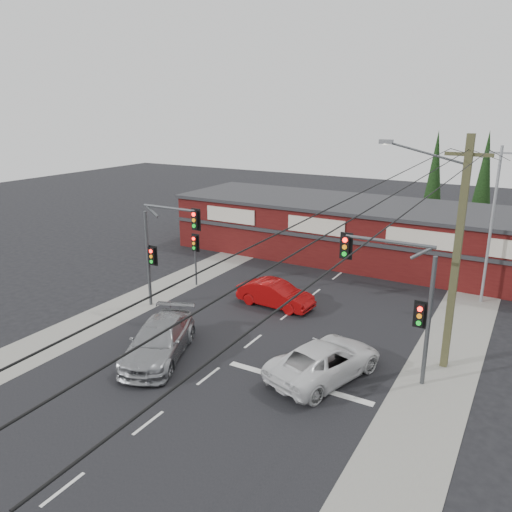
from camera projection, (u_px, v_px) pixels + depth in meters
The scene contains 18 objects.
ground at pixel (244, 349), 23.59m from camera, with size 120.00×120.00×0.00m, color black.
road_strip at pixel (290, 312), 27.75m from camera, with size 14.00×70.00×0.01m, color black.
verge_left at pixel (171, 286), 31.80m from camera, with size 3.00×70.00×0.02m, color gray.
verge_right at pixel (451, 347), 23.69m from camera, with size 3.00×70.00×0.02m, color gray.
stop_line at pixel (297, 382), 20.67m from camera, with size 6.50×0.35×0.01m, color silver.
white_suv at pixel (325, 360), 20.95m from camera, with size 2.54×5.52×1.53m, color silver.
silver_suv at pixel (159, 341), 22.58m from camera, with size 2.30×5.66×1.64m, color #949698.
red_sedan at pixel (275, 294), 28.41m from camera, with size 1.56×4.47×1.47m, color #950909.
lane_dashes at pixel (287, 314), 27.43m from camera, with size 0.12×46.85×0.01m.
shop_building at pixel (349, 229), 37.56m from camera, with size 27.30×8.40×4.22m.
conifer_near at pixel (434, 178), 40.29m from camera, with size 1.80×1.80×9.25m.
conifer_far at pixel (484, 178), 40.28m from camera, with size 1.80×1.80×9.25m.
traffic_mast_left at pixel (162, 241), 27.19m from camera, with size 3.77×0.27×5.97m.
traffic_mast_right at pixel (402, 289), 20.02m from camera, with size 3.96×0.27×5.97m.
pedestal_signal at pixel (195, 249), 31.33m from camera, with size 0.55×0.27×3.38m.
utility_pole at pixel (454, 248), 20.54m from camera, with size 4.38×0.59×10.00m.
steel_pole at pixel (492, 224), 27.92m from camera, with size 1.20×0.16×9.00m.
power_lines at pixel (441, 174), 14.90m from camera, with size 2.01×29.00×1.22m.
Camera 1 is at (11.12, -18.22, 10.98)m, focal length 35.00 mm.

